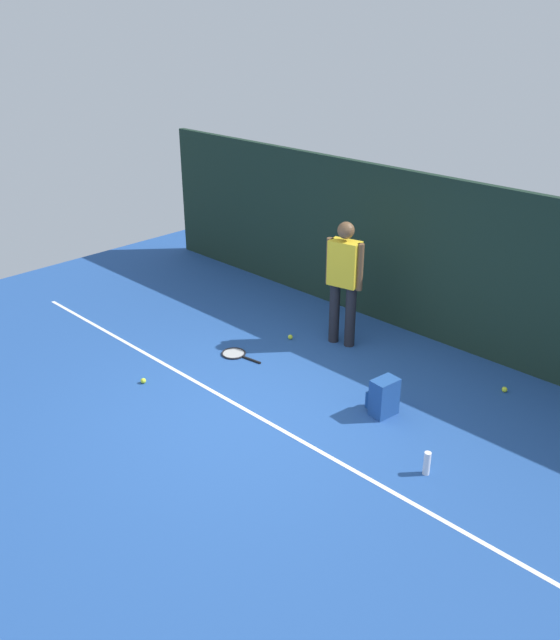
% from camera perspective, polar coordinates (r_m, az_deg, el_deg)
% --- Properties ---
extents(ground_plane, '(12.00, 12.00, 0.00)m').
position_cam_1_polar(ground_plane, '(7.63, -2.13, -7.74)').
color(ground_plane, '#234C93').
extents(back_fence, '(10.00, 0.10, 2.22)m').
position_cam_1_polar(back_fence, '(9.25, 11.43, 5.48)').
color(back_fence, '#192D23').
rests_on(back_fence, ground).
extents(court_line, '(9.00, 0.05, 0.00)m').
position_cam_1_polar(court_line, '(7.59, -2.47, -7.90)').
color(court_line, white).
rests_on(court_line, ground).
extents(tennis_player, '(0.52, 0.30, 1.70)m').
position_cam_1_polar(tennis_player, '(8.74, 5.47, 3.71)').
color(tennis_player, black).
rests_on(tennis_player, ground).
extents(tennis_racket, '(0.63, 0.37, 0.03)m').
position_cam_1_polar(tennis_racket, '(8.80, -3.83, -2.91)').
color(tennis_racket, black).
rests_on(tennis_racket, ground).
extents(backpack, '(0.31, 0.32, 0.44)m').
position_cam_1_polar(backpack, '(7.55, 8.77, -6.52)').
color(backpack, '#1E478C').
rests_on(backpack, ground).
extents(tennis_ball_near_player, '(0.07, 0.07, 0.07)m').
position_cam_1_polar(tennis_ball_near_player, '(9.19, 0.89, -1.45)').
color(tennis_ball_near_player, '#CCE033').
rests_on(tennis_ball_near_player, ground).
extents(tennis_ball_by_fence, '(0.07, 0.07, 0.07)m').
position_cam_1_polar(tennis_ball_by_fence, '(8.30, -11.57, -5.09)').
color(tennis_ball_by_fence, '#CCE033').
rests_on(tennis_ball_by_fence, ground).
extents(tennis_ball_mid_court, '(0.07, 0.07, 0.07)m').
position_cam_1_polar(tennis_ball_mid_court, '(8.39, 18.58, -5.63)').
color(tennis_ball_mid_court, '#CCE033').
rests_on(tennis_ball_mid_court, ground).
extents(water_bottle, '(0.07, 0.07, 0.25)m').
position_cam_1_polar(water_bottle, '(6.78, 12.40, -11.83)').
color(water_bottle, white).
rests_on(water_bottle, ground).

